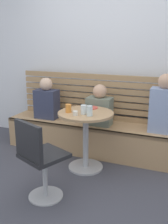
{
  "coord_description": "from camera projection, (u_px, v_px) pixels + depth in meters",
  "views": [
    {
      "loc": [
        1.14,
        -2.11,
        1.58
      ],
      "look_at": [
        0.01,
        0.66,
        0.75
      ],
      "focal_mm": 41.48,
      "sensor_mm": 36.0,
      "label": 1
    }
  ],
  "objects": [
    {
      "name": "ground",
      "position": [
        60.0,
        196.0,
        2.72
      ],
      "size": [
        8.0,
        8.0,
        0.0
      ],
      "primitive_type": "plane",
      "color": "#42424C"
    },
    {
      "name": "back_wall",
      "position": [
        108.0,
        50.0,
        3.8
      ],
      "size": [
        5.2,
        0.1,
        2.9
      ],
      "primitive_type": "cube",
      "color": "silver",
      "rests_on": "ground"
    },
    {
      "name": "person_child_left",
      "position": [
        47.0,
        101.0,
        3.88
      ],
      "size": [
        0.34,
        0.22,
        0.61
      ],
      "color": "#333851",
      "rests_on": "booth_bench"
    },
    {
      "name": "cup_tumbler_orange",
      "position": [
        68.0,
        108.0,
        3.12
      ],
      "size": [
        0.07,
        0.07,
        0.1
      ],
      "primitive_type": "cylinder",
      "color": "orange",
      "rests_on": "cafe_table"
    },
    {
      "name": "booth_backrest",
      "position": [
        103.0,
        97.0,
        3.8
      ],
      "size": [
        2.65,
        0.04,
        0.67
      ],
      "color": "#A68157",
      "rests_on": "booth_bench"
    },
    {
      "name": "booth_bench",
      "position": [
        97.0,
        138.0,
        3.73
      ],
      "size": [
        2.7,
        0.52,
        0.44
      ],
      "color": "tan",
      "rests_on": "ground"
    },
    {
      "name": "plate_small",
      "position": [
        91.0,
        108.0,
        3.32
      ],
      "size": [
        0.17,
        0.17,
        0.01
      ],
      "primitive_type": "cylinder",
      "color": "#DB4C42",
      "rests_on": "cafe_table"
    },
    {
      "name": "person_child_middle",
      "position": [
        99.0,
        107.0,
        3.56
      ],
      "size": [
        0.34,
        0.22,
        0.57
      ],
      "color": "slate",
      "rests_on": "booth_bench"
    },
    {
      "name": "cup_espresso_small",
      "position": [
        75.0,
        113.0,
        2.99
      ],
      "size": [
        0.06,
        0.06,
        0.05
      ],
      "primitive_type": "cylinder",
      "color": "silver",
      "rests_on": "cafe_table"
    },
    {
      "name": "cup_glass_tall",
      "position": [
        90.0,
        111.0,
        2.96
      ],
      "size": [
        0.07,
        0.07,
        0.12
      ],
      "primitive_type": "cylinder",
      "color": "silver",
      "rests_on": "cafe_table"
    },
    {
      "name": "white_chair",
      "position": [
        39.0,
        158.0,
        2.55
      ],
      "size": [
        0.52,
        0.52,
        0.85
      ],
      "color": "#ADADB2",
      "rests_on": "ground"
    },
    {
      "name": "cafe_table",
      "position": [
        86.0,
        130.0,
        3.19
      ],
      "size": [
        0.68,
        0.68,
        0.74
      ],
      "color": "#ADADB2",
      "rests_on": "ground"
    },
    {
      "name": "person_adult",
      "position": [
        164.0,
        107.0,
        3.26
      ],
      "size": [
        0.34,
        0.22,
        0.75
      ],
      "color": "#8C9EC6",
      "rests_on": "booth_bench"
    },
    {
      "name": "cup_ceramic_white",
      "position": [
        86.0,
        109.0,
        3.13
      ],
      "size": [
        0.08,
        0.08,
        0.07
      ],
      "primitive_type": "cylinder",
      "color": "white",
      "rests_on": "cafe_table"
    },
    {
      "name": "cup_water_clear",
      "position": [
        84.0,
        110.0,
        3.04
      ],
      "size": [
        0.07,
        0.07,
        0.11
      ],
      "primitive_type": "cylinder",
      "color": "white",
      "rests_on": "cafe_table"
    }
  ]
}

